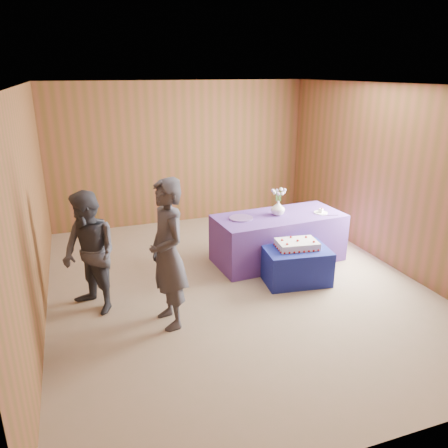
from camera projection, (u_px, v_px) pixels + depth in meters
name	position (u px, v px, depth m)	size (l,w,h in m)	color
ground	(235.00, 285.00, 6.18)	(6.00, 6.00, 0.00)	gray
room_shell	(236.00, 158.00, 5.58)	(5.04, 6.04, 2.72)	brown
cake_table	(295.00, 264.00, 6.23)	(0.90, 0.70, 0.50)	navy
serving_table	(278.00, 238.00, 6.87)	(2.00, 0.90, 0.75)	#4C328A
sheet_cake	(297.00, 244.00, 6.15)	(0.64, 0.48, 0.14)	white
vase	(278.00, 208.00, 6.73)	(0.22, 0.22, 0.23)	silver
flower_spray	(279.00, 191.00, 6.64)	(0.23, 0.23, 0.18)	#37712D
platter	(241.00, 218.00, 6.58)	(0.36, 0.36, 0.02)	#63468D
plate	(321.00, 213.00, 6.85)	(0.22, 0.22, 0.01)	white
cake_slice	(321.00, 210.00, 6.83)	(0.09, 0.09, 0.08)	white
knife	(330.00, 215.00, 6.73)	(0.26, 0.02, 0.00)	silver
guest_left	(168.00, 255.00, 4.96)	(0.65, 0.43, 1.78)	#36343E
guest_right	(90.00, 254.00, 5.28)	(0.75, 0.58, 1.54)	#33343E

